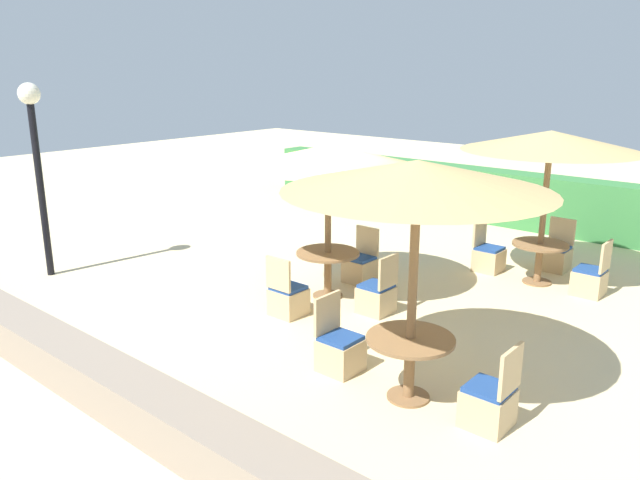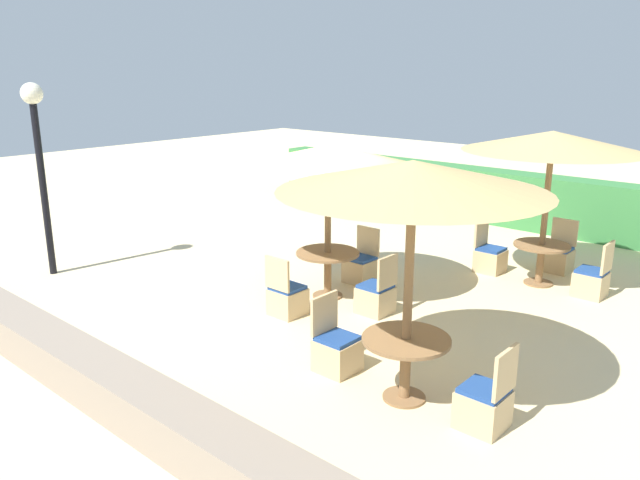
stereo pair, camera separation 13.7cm
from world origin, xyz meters
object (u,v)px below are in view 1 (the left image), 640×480
patio_chair_back_right_east (590,280)px  patio_chair_center_north (360,267)px  parasol_back_right (551,141)px  round_table_back_right (540,253)px  patio_chair_back_right_west (488,257)px  parasol_front_right (417,177)px  parasol_center (328,156)px  round_table_front_right (410,352)px  patio_chair_back_right_north (556,256)px  lamp_post (35,142)px  patio_chair_center_east (377,296)px  round_table_center (328,262)px  patio_chair_front_right_west (339,350)px  patio_chair_center_south (288,298)px  patio_chair_front_right_east (490,403)px

patio_chair_back_right_east → patio_chair_center_north: 3.72m
parasol_back_right → round_table_back_right: size_ratio=3.10×
round_table_back_right → patio_chair_back_right_west: size_ratio=0.99×
parasol_front_right → parasol_center: parasol_front_right is taller
patio_chair_center_north → round_table_front_right: bearing=134.9°
patio_chair_back_right_west → patio_chair_back_right_north: 1.24m
lamp_post → parasol_back_right: lamp_post is taller
parasol_center → patio_chair_center_east: (1.00, -0.05, -2.00)m
round_table_front_right → round_table_center: (-2.72, 1.86, 0.02)m
round_table_front_right → parasol_back_right: bearing=95.1°
round_table_back_right → patio_chair_front_right_west: size_ratio=0.99×
round_table_back_right → patio_chair_front_right_west: 4.71m
patio_chair_back_right_east → patio_chair_back_right_west: size_ratio=1.00×
patio_chair_center_south → round_table_back_right: bearing=59.3°
patio_chair_front_right_west → patio_chair_front_right_east: bearing=91.1°
patio_chair_back_right_west → patio_chair_front_right_east: size_ratio=1.00×
patio_chair_back_right_east → round_table_center: bearing=131.4°
patio_chair_front_right_west → patio_chair_center_south: (-1.67, 0.86, 0.00)m
patio_chair_back_right_east → patio_chair_front_right_west: same height
round_table_back_right → lamp_post: bearing=-142.4°
patio_chair_back_right_north → parasol_center: bearing=58.7°
parasol_front_right → patio_chair_center_north: parasol_front_right is taller
round_table_back_right → patio_chair_front_right_west: patio_chair_front_right_west is taller
patio_chair_back_right_west → patio_chair_front_right_west: same height
parasol_back_right → patio_chair_center_north: 3.71m
lamp_post → parasol_center: size_ratio=1.22×
round_table_back_right → round_table_front_right: (0.42, -4.69, 0.04)m
round_table_center → lamp_post: bearing=-152.0°
patio_chair_back_right_north → round_table_front_right: size_ratio=0.95×
patio_chair_back_right_north → patio_chair_front_right_west: (-0.55, -5.57, 0.00)m
parasol_front_right → round_table_front_right: (0.00, 0.00, -1.94)m
round_table_front_right → patio_chair_front_right_west: patio_chair_front_right_west is taller
round_table_back_right → parasol_front_right: bearing=-84.9°
patio_chair_back_right_east → parasol_center: parasol_center is taller
patio_chair_back_right_west → round_table_front_right: 4.94m
parasol_back_right → patio_chair_back_right_east: size_ratio=3.07×
patio_chair_back_right_north → patio_chair_front_right_west: size_ratio=1.00×
lamp_post → round_table_center: (4.44, 2.37, -1.78)m
patio_chair_back_right_north → parasol_front_right: (0.45, -5.58, 2.24)m
parasol_center → patio_chair_front_right_east: bearing=-26.2°
parasol_front_right → parasol_center: bearing=145.7°
patio_chair_back_right_north → patio_chair_center_north: bearing=50.6°
patio_chair_back_right_west → patio_chair_center_east: (-0.36, -2.93, 0.00)m
parasol_back_right → patio_chair_center_north: parasol_back_right is taller
patio_chair_center_east → round_table_center: bearing=87.2°
round_table_front_right → patio_chair_front_right_west: bearing=179.0°
patio_chair_back_right_north → round_table_center: size_ratio=0.93×
patio_chair_back_right_north → patio_chair_center_north: (-2.31, -2.81, 0.00)m
patio_chair_back_right_west → parasol_center: size_ratio=0.34×
lamp_post → round_table_front_right: bearing=4.1°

